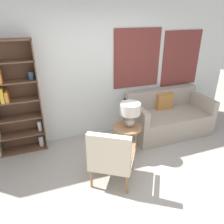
# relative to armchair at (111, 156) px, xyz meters

# --- Properties ---
(ground_plane) EXTENTS (14.00, 14.00, 0.00)m
(ground_plane) POSITION_rel_armchair_xyz_m (0.21, -0.43, -0.51)
(ground_plane) COLOR #9E998E
(wall_back) EXTENTS (6.40, 0.08, 2.70)m
(wall_back) POSITION_rel_armchair_xyz_m (0.27, 1.60, 0.85)
(wall_back) COLOR silver
(wall_back) RESTS_ON ground_plane
(armchair) EXTENTS (0.84, 0.83, 0.92)m
(armchair) POSITION_rel_armchair_xyz_m (0.00, 0.00, 0.00)
(armchair) COLOR olive
(armchair) RESTS_ON ground_plane
(couch) EXTENTS (1.68, 0.93, 0.87)m
(couch) POSITION_rel_armchair_xyz_m (1.69, 1.12, -0.18)
(couch) COLOR #9E9384
(couch) RESTS_ON ground_plane
(side_table) EXTENTS (0.52, 0.52, 0.55)m
(side_table) POSITION_rel_armchair_xyz_m (0.55, 0.65, -0.02)
(side_table) COLOR #99704C
(side_table) RESTS_ON ground_plane
(table_lamp) EXTENTS (0.36, 0.36, 0.44)m
(table_lamp) POSITION_rel_armchair_xyz_m (0.59, 0.65, 0.34)
(table_lamp) COLOR #A59E93
(table_lamp) RESTS_ON side_table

